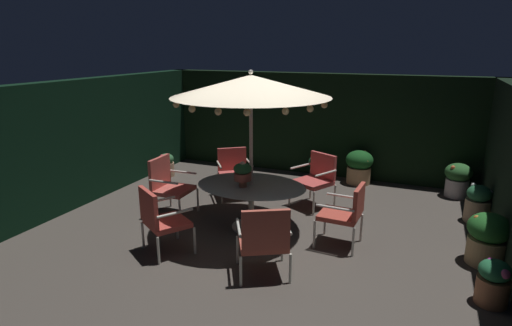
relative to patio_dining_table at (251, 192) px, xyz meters
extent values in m
cube|color=#4B443D|center=(0.16, -0.23, -0.61)|extent=(7.50, 7.65, 0.02)
cube|color=black|center=(0.16, 3.45, 0.55)|extent=(7.50, 0.30, 2.30)
cube|color=black|center=(-3.44, -0.23, 0.55)|extent=(0.30, 7.65, 2.30)
cylinder|color=silver|center=(0.00, 0.00, -0.59)|extent=(0.64, 0.64, 0.03)
cylinder|color=silver|center=(0.00, 0.00, -0.25)|extent=(0.09, 0.09, 0.71)
ellipsoid|color=#9CADAA|center=(0.00, 0.00, 0.12)|extent=(1.79, 1.35, 0.03)
cylinder|color=silver|center=(0.00, 0.00, 0.52)|extent=(0.06, 0.06, 2.25)
cone|color=beige|center=(0.00, 0.00, 1.69)|extent=(2.44, 2.44, 0.33)
sphere|color=silver|center=(0.00, 0.00, 1.90)|extent=(0.07, 0.07, 0.07)
sphere|color=#F9DB8C|center=(1.13, 0.01, 1.46)|extent=(0.09, 0.09, 0.09)
sphere|color=#F9DB8C|center=(1.03, 0.46, 1.46)|extent=(0.09, 0.09, 0.09)
sphere|color=#F9DB8C|center=(0.76, 0.83, 1.46)|extent=(0.09, 0.09, 0.09)
sphere|color=#F9DB8C|center=(0.42, 1.05, 1.46)|extent=(0.09, 0.09, 0.09)
sphere|color=#F9DB8C|center=(0.01, 1.13, 1.46)|extent=(0.09, 0.09, 0.09)
sphere|color=#F9DB8C|center=(-0.45, 1.04, 1.46)|extent=(0.09, 0.09, 0.09)
sphere|color=#F9DB8C|center=(-0.81, 0.79, 1.46)|extent=(0.09, 0.09, 0.09)
sphere|color=#F9DB8C|center=(-1.04, 0.44, 1.46)|extent=(0.09, 0.09, 0.09)
sphere|color=#F9DB8C|center=(-1.13, -0.01, 1.46)|extent=(0.09, 0.09, 0.09)
sphere|color=#F9DB8C|center=(-1.06, -0.40, 1.46)|extent=(0.09, 0.09, 0.09)
sphere|color=#F9DB8C|center=(-0.84, -0.76, 1.46)|extent=(0.09, 0.09, 0.09)
sphere|color=#F9DB8C|center=(-0.39, -1.06, 1.46)|extent=(0.09, 0.09, 0.09)
sphere|color=#F9DB8C|center=(0.03, -1.13, 1.46)|extent=(0.09, 0.09, 0.09)
sphere|color=#F9DB8C|center=(0.40, -1.06, 1.46)|extent=(0.09, 0.09, 0.09)
sphere|color=#F9DB8C|center=(0.82, -0.78, 1.46)|extent=(0.09, 0.09, 0.09)
sphere|color=#F9DB8C|center=(1.04, -0.43, 1.46)|extent=(0.09, 0.09, 0.09)
cylinder|color=#A16349|center=(-0.08, -0.15, 0.19)|extent=(0.12, 0.12, 0.11)
cylinder|color=#AF604E|center=(-0.08, -0.15, 0.31)|extent=(0.27, 0.27, 0.12)
ellipsoid|color=#246538|center=(-0.08, -0.15, 0.43)|extent=(0.29, 0.29, 0.17)
sphere|color=beige|center=(-0.08, -0.15, 0.50)|extent=(0.10, 0.10, 0.10)
cylinder|color=silver|center=(0.29, -1.16, -0.40)|extent=(0.04, 0.04, 0.40)
cylinder|color=silver|center=(0.83, -0.86, -0.40)|extent=(0.04, 0.04, 0.40)
cylinder|color=silver|center=(0.57, -1.67, -0.40)|extent=(0.04, 0.04, 0.40)
cylinder|color=silver|center=(1.11, -1.36, -0.40)|extent=(0.04, 0.04, 0.40)
cube|color=#B85443|center=(0.70, -1.26, -0.17)|extent=(0.80, 0.78, 0.07)
cube|color=#B85443|center=(0.84, -1.50, 0.13)|extent=(0.54, 0.34, 0.52)
cylinder|color=silver|center=(0.43, -1.41, 0.05)|extent=(0.30, 0.50, 0.04)
cylinder|color=silver|center=(0.97, -1.11, 0.05)|extent=(0.30, 0.50, 0.04)
cylinder|color=silver|center=(1.14, -0.33, -0.39)|extent=(0.04, 0.04, 0.44)
cylinder|color=silver|center=(1.17, 0.20, -0.39)|extent=(0.04, 0.04, 0.44)
cylinder|color=silver|center=(1.71, -0.37, -0.39)|extent=(0.04, 0.04, 0.44)
cylinder|color=silver|center=(1.74, 0.17, -0.39)|extent=(0.04, 0.04, 0.44)
cube|color=#B74638|center=(1.44, -0.08, -0.13)|extent=(0.59, 0.56, 0.07)
cube|color=#B74638|center=(1.72, -0.10, 0.13)|extent=(0.09, 0.52, 0.45)
cylinder|color=silver|center=(1.43, -0.35, 0.08)|extent=(0.55, 0.07, 0.04)
cylinder|color=silver|center=(1.46, 0.18, 0.08)|extent=(0.55, 0.07, 0.04)
cylinder|color=beige|center=(0.81, 0.89, -0.39)|extent=(0.04, 0.04, 0.43)
cylinder|color=beige|center=(0.27, 1.17, -0.39)|extent=(0.04, 0.04, 0.43)
cylinder|color=beige|center=(1.07, 1.39, -0.39)|extent=(0.04, 0.04, 0.43)
cylinder|color=beige|center=(0.54, 1.67, -0.39)|extent=(0.04, 0.04, 0.43)
cube|color=#C64B47|center=(0.67, 1.28, -0.14)|extent=(0.78, 0.77, 0.07)
cube|color=#C64B47|center=(0.80, 1.52, 0.13)|extent=(0.54, 0.32, 0.47)
cylinder|color=beige|center=(0.94, 1.14, 0.11)|extent=(0.29, 0.50, 0.04)
cylinder|color=beige|center=(0.40, 1.42, 0.11)|extent=(0.29, 0.50, 0.04)
cylinder|color=beige|center=(-0.45, 1.12, -0.39)|extent=(0.04, 0.04, 0.42)
cylinder|color=beige|center=(-0.93, 0.77, -0.39)|extent=(0.04, 0.04, 0.42)
cylinder|color=beige|center=(-0.77, 1.57, -0.39)|extent=(0.04, 0.04, 0.42)
cylinder|color=beige|center=(-1.25, 1.22, -0.39)|extent=(0.04, 0.04, 0.42)
cube|color=#BC4C48|center=(-0.85, 1.17, -0.15)|extent=(0.79, 0.78, 0.07)
cube|color=#BC4C48|center=(-1.01, 1.38, 0.11)|extent=(0.49, 0.38, 0.45)
cylinder|color=beige|center=(-0.61, 1.34, 0.09)|extent=(0.34, 0.45, 0.04)
cylinder|color=beige|center=(-1.09, 0.99, 0.09)|extent=(0.34, 0.45, 0.04)
cylinder|color=silver|center=(-1.17, 0.28, -0.39)|extent=(0.04, 0.04, 0.42)
cylinder|color=silver|center=(-1.15, -0.33, -0.39)|extent=(0.04, 0.04, 0.42)
cylinder|color=silver|center=(-1.74, 0.27, -0.39)|extent=(0.04, 0.04, 0.42)
cylinder|color=silver|center=(-1.72, -0.34, -0.39)|extent=(0.04, 0.04, 0.42)
cube|color=#C3554B|center=(-1.45, -0.03, -0.15)|extent=(0.57, 0.61, 0.07)
cube|color=#C3554B|center=(-1.72, -0.04, 0.15)|extent=(0.07, 0.58, 0.53)
cylinder|color=silver|center=(-1.45, 0.27, 0.10)|extent=(0.55, 0.05, 0.04)
cylinder|color=silver|center=(-1.44, -0.34, 0.10)|extent=(0.55, 0.05, 0.04)
cylinder|color=silver|center=(-0.88, -0.83, -0.40)|extent=(0.04, 0.04, 0.41)
cylinder|color=silver|center=(-0.39, -1.15, -0.40)|extent=(0.04, 0.04, 0.41)
cylinder|color=silver|center=(-1.18, -1.28, -0.40)|extent=(0.04, 0.04, 0.41)
cylinder|color=silver|center=(-0.68, -1.60, -0.40)|extent=(0.04, 0.04, 0.41)
cube|color=#C1473C|center=(-0.78, -1.22, -0.16)|extent=(0.77, 0.76, 0.07)
cube|color=#C1473C|center=(-0.92, -1.43, 0.12)|extent=(0.51, 0.36, 0.50)
cylinder|color=silver|center=(-1.03, -1.06, 0.08)|extent=(0.31, 0.46, 0.04)
cylinder|color=silver|center=(-0.53, -1.38, 0.08)|extent=(0.31, 0.46, 0.04)
cylinder|color=beige|center=(3.17, 2.90, -0.43)|extent=(0.43, 0.43, 0.36)
ellipsoid|color=#295C29|center=(3.17, 2.90, -0.11)|extent=(0.51, 0.51, 0.36)
sphere|color=orange|center=(3.32, 2.89, -0.10)|extent=(0.08, 0.08, 0.08)
sphere|color=orange|center=(3.27, 3.06, -0.05)|extent=(0.09, 0.09, 0.09)
sphere|color=orange|center=(3.09, 2.99, -0.05)|extent=(0.07, 0.07, 0.07)
sphere|color=#EB8B45|center=(3.06, 2.88, 0.01)|extent=(0.08, 0.08, 0.08)
sphere|color=orange|center=(3.05, 2.77, 0.01)|extent=(0.08, 0.08, 0.08)
sphere|color=#E47642|center=(3.23, 2.75, -0.07)|extent=(0.09, 0.09, 0.09)
cylinder|color=#A56542|center=(3.38, -0.89, -0.44)|extent=(0.35, 0.35, 0.33)
ellipsoid|color=#246B3F|center=(3.38, -0.89, -0.18)|extent=(0.35, 0.35, 0.24)
sphere|color=#AB4380|center=(3.50, -0.86, -0.18)|extent=(0.10, 0.10, 0.10)
sphere|color=#C14576|center=(3.40, -0.77, -0.13)|extent=(0.08, 0.08, 0.08)
sphere|color=#A3348E|center=(3.33, -0.83, -0.10)|extent=(0.08, 0.08, 0.08)
sphere|color=#B52871|center=(3.28, -0.92, -0.14)|extent=(0.06, 0.06, 0.06)
sphere|color=#AC4470|center=(3.46, -1.01, -0.14)|extent=(0.11, 0.11, 0.11)
cylinder|color=tan|center=(3.43, 1.68, -0.41)|extent=(0.41, 0.41, 0.39)
ellipsoid|color=#26623B|center=(3.43, 1.68, -0.10)|extent=(0.40, 0.40, 0.28)
sphere|color=silver|center=(3.57, 1.65, -0.06)|extent=(0.10, 0.10, 0.10)
sphere|color=silver|center=(3.47, 1.80, -0.07)|extent=(0.09, 0.09, 0.09)
sphere|color=silver|center=(3.34, 1.79, -0.01)|extent=(0.09, 0.09, 0.09)
sphere|color=beige|center=(3.33, 1.62, -0.10)|extent=(0.09, 0.09, 0.09)
sphere|color=silver|center=(3.50, 1.54, -0.08)|extent=(0.07, 0.07, 0.07)
cylinder|color=silver|center=(0.44, 2.85, -0.47)|extent=(0.47, 0.47, 0.26)
ellipsoid|color=#174223|center=(0.44, 2.85, -0.19)|extent=(0.55, 0.55, 0.39)
sphere|color=#C2382D|center=(0.60, 2.84, -0.14)|extent=(0.11, 0.11, 0.11)
sphere|color=#C43538|center=(0.31, 2.99, -0.12)|extent=(0.08, 0.08, 0.08)
sphere|color=red|center=(0.30, 2.71, -0.05)|extent=(0.10, 0.10, 0.10)
cylinder|color=tan|center=(3.42, 0.14, -0.42)|extent=(0.51, 0.51, 0.37)
ellipsoid|color=#226124|center=(3.42, 0.14, -0.08)|extent=(0.56, 0.56, 0.39)
sphere|color=orange|center=(3.58, 0.16, -0.07)|extent=(0.08, 0.08, 0.08)
sphere|color=orange|center=(3.43, 0.30, 0.05)|extent=(0.07, 0.07, 0.07)
sphere|color=orange|center=(3.25, 0.11, 0.04)|extent=(0.08, 0.08, 0.08)
sphere|color=#E38742|center=(3.46, -0.01, 0.03)|extent=(0.08, 0.08, 0.08)
cylinder|color=tan|center=(-2.90, 1.86, -0.45)|extent=(0.35, 0.35, 0.31)
ellipsoid|color=#356E40|center=(-2.90, 1.86, -0.20)|extent=(0.34, 0.34, 0.24)
sphere|color=#C23332|center=(-2.83, 1.88, -0.17)|extent=(0.07, 0.07, 0.07)
sphere|color=#DD3939|center=(-2.93, 1.98, -0.17)|extent=(0.09, 0.09, 0.09)
sphere|color=#C63A45|center=(-2.96, 1.78, -0.13)|extent=(0.09, 0.09, 0.09)
cylinder|color=tan|center=(1.24, 3.01, -0.42)|extent=(0.50, 0.50, 0.36)
ellipsoid|color=#164B1C|center=(1.24, 3.01, -0.08)|extent=(0.58, 0.58, 0.41)
sphere|color=orange|center=(1.43, 2.96, -0.06)|extent=(0.07, 0.07, 0.07)
sphere|color=orange|center=(1.31, 3.18, 0.04)|extent=(0.10, 0.10, 0.10)
sphere|color=orange|center=(1.17, 3.21, -0.03)|extent=(0.06, 0.06, 0.06)
sphere|color=orange|center=(1.01, 2.98, -0.08)|extent=(0.06, 0.06, 0.06)
sphere|color=orange|center=(1.17, 2.89, 0.02)|extent=(0.11, 0.11, 0.11)
sphere|color=orange|center=(1.41, 2.85, -0.05)|extent=(0.10, 0.10, 0.10)
camera|label=1|loc=(2.50, -5.81, 2.26)|focal=29.28mm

